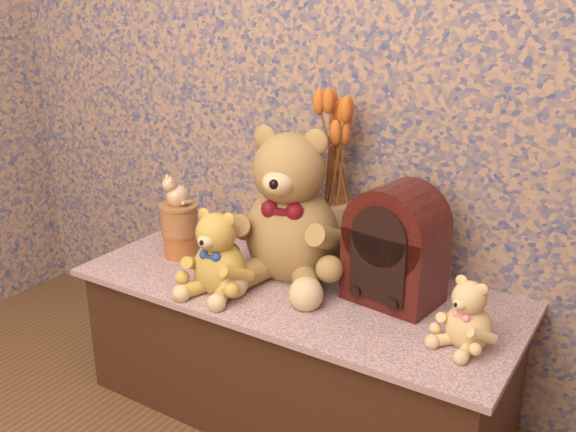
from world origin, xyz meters
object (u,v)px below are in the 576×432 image
Objects in this scene: teddy_small at (470,310)px; biscuit_tin_lower at (181,244)px; ceramic_vase at (332,235)px; cathedral_radio at (396,244)px; teddy_medium at (219,248)px; teddy_large at (292,197)px; cat_figurine at (177,189)px.

biscuit_tin_lower is at bearing -161.96° from teddy_small.
ceramic_vase reaches higher than teddy_small.
teddy_small is 0.30m from cathedral_radio.
teddy_small is at bearing 2.74° from teddy_medium.
cat_figurine is (-0.39, -0.08, -0.02)m from teddy_large.
teddy_large is at bearing 58.26° from teddy_medium.
teddy_large reaches higher than cat_figurine.
ceramic_vase is 1.92× the size of biscuit_tin_lower.
teddy_large is 0.28m from teddy_medium.
cathedral_radio is 3.11× the size of cat_figurine.
cat_figurine is (-1.01, 0.05, 0.14)m from teddy_small.
teddy_medium is at bearing -147.33° from cathedral_radio.
cathedral_radio reaches higher than cat_figurine.
biscuit_tin_lower is (-0.28, 0.14, -0.10)m from teddy_medium.
cat_figurine reaches higher than biscuit_tin_lower.
teddy_medium is 2.38× the size of biscuit_tin_lower.
cat_figurine is (-0.28, 0.14, 0.10)m from teddy_medium.
cat_figurine is at bearing 149.44° from teddy_medium.
teddy_large reaches higher than teddy_small.
teddy_small is at bearing -19.62° from cathedral_radio.
teddy_large is 0.36m from cathedral_radio.
cathedral_radio reaches higher than teddy_medium.
teddy_large is 0.40m from cat_figurine.
teddy_medium reaches higher than teddy_small.
ceramic_vase reaches higher than biscuit_tin_lower.
teddy_small is 0.90× the size of ceramic_vase.
teddy_medium is 0.33m from biscuit_tin_lower.
teddy_large reaches higher than cathedral_radio.
teddy_small is 1.02m from cat_figurine.
cathedral_radio is 1.59× the size of ceramic_vase.
teddy_medium is 0.33m from cat_figurine.
cathedral_radio is (-0.26, 0.13, 0.08)m from teddy_small.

